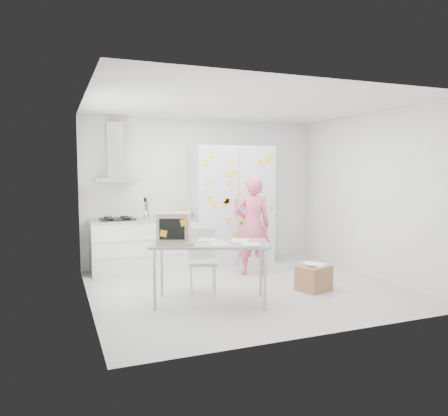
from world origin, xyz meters
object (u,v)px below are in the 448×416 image
object	(u,v)px
chair	(202,256)
cardboard_box	(314,277)
person	(252,226)
desk	(187,234)

from	to	relation	value
chair	cardboard_box	distance (m)	1.67
person	desk	world-z (taller)	person
person	chair	bearing A→B (deg)	46.88
desk	cardboard_box	bearing A→B (deg)	17.88
person	desk	xyz separation A→B (m)	(-1.47, -1.09, 0.08)
chair	person	bearing A→B (deg)	46.50
chair	cardboard_box	xyz separation A→B (m)	(1.55, -0.54, -0.33)
desk	chair	size ratio (longest dim) A/B	1.85
desk	chair	bearing A→B (deg)	72.00
cardboard_box	person	bearing A→B (deg)	109.48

